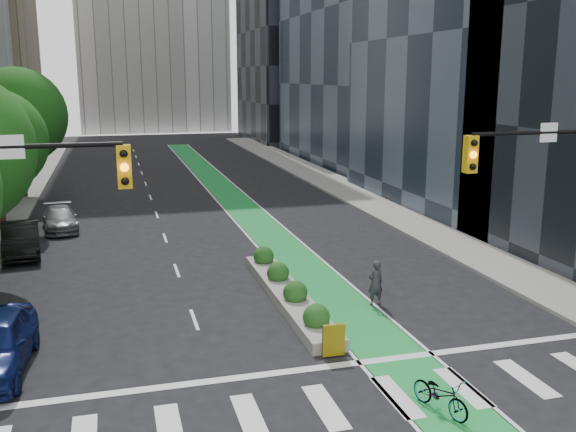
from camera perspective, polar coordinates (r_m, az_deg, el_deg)
ground at (r=18.20m, az=2.31°, el=-15.12°), size 160.00×160.00×0.00m
sidewalk_right at (r=44.49m, az=6.99°, el=1.51°), size 3.60×90.00×0.15m
bike_lane_paint at (r=46.81m, az=-5.39°, el=2.00°), size 2.20×70.00×0.01m
building_dark_end at (r=87.20m, az=1.27°, el=16.07°), size 14.00×18.00×28.00m
tree_far at (r=47.81m, az=-22.91°, el=8.18°), size 6.60×6.60×9.00m
median_planter at (r=24.58m, az=-0.03°, el=-6.68°), size 1.20×10.26×1.10m
bicycle at (r=17.34m, az=13.41°, el=-15.16°), size 1.19×1.94×0.96m
cyclist at (r=24.13m, az=7.77°, el=-5.91°), size 0.69×0.51×1.75m
parked_car_left_mid at (r=33.08m, az=-22.65°, el=-1.92°), size 2.17×4.86×1.55m
parked_car_left_far at (r=37.67m, az=-19.60°, el=-0.24°), size 2.28×4.55×1.27m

